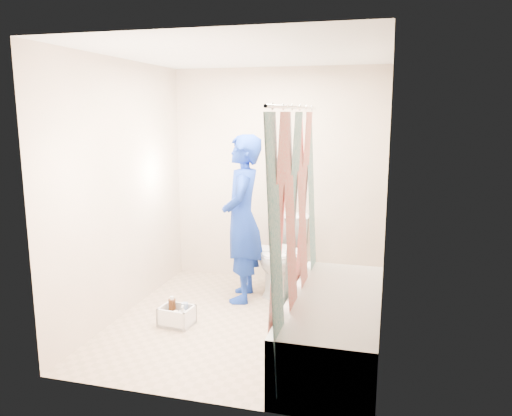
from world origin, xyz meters
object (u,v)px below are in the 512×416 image
(bathtub, at_px, (334,325))
(plumber, at_px, (242,219))
(cleaning_caddy, at_px, (178,317))
(toilet, at_px, (282,254))

(bathtub, bearing_deg, plumber, 135.92)
(bathtub, xyz_separation_m, cleaning_caddy, (-1.44, 0.23, -0.19))
(plumber, bearing_deg, bathtub, 36.29)
(bathtub, distance_m, plumber, 1.58)
(bathtub, distance_m, cleaning_caddy, 1.47)
(plumber, bearing_deg, toilet, 127.43)
(cleaning_caddy, bearing_deg, bathtub, -2.97)
(toilet, bearing_deg, plumber, -129.82)
(toilet, xyz_separation_m, cleaning_caddy, (-0.72, -1.16, -0.32))
(toilet, distance_m, cleaning_caddy, 1.40)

